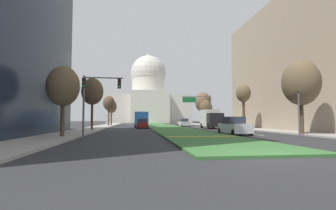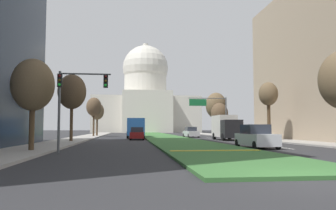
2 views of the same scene
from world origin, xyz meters
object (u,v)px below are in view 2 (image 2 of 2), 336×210
(street_tree_left_distant, at_px, (97,112))
(box_truck_delivery, at_px, (226,127))
(street_tree_right_far, at_px, (219,114))
(sedan_distant, at_px, (191,132))
(capitol_building, at_px, (145,101))
(street_tree_right_distant, at_px, (216,106))
(street_tree_right_mid, at_px, (268,95))
(city_bus, at_px, (135,126))
(traffic_light_near_left, at_px, (73,93))
(street_tree_left_mid, at_px, (72,92))
(sedan_midblock, at_px, (137,134))
(overhead_guide_sign, at_px, (212,108))
(sedan_lead_stopped, at_px, (256,137))
(street_tree_left_far, at_px, (94,107))
(street_tree_left_near, at_px, (33,85))

(street_tree_left_distant, height_order, box_truck_delivery, street_tree_left_distant)
(street_tree_right_far, bearing_deg, box_truck_delivery, -102.94)
(sedan_distant, xyz_separation_m, box_truck_delivery, (2.40, -11.71, 0.88))
(capitol_building, height_order, street_tree_right_distant, capitol_building)
(sedan_distant, bearing_deg, street_tree_right_mid, -67.37)
(box_truck_delivery, xyz_separation_m, city_bus, (-11.51, 10.39, 0.09))
(traffic_light_near_left, bearing_deg, street_tree_left_mid, 99.95)
(sedan_distant, bearing_deg, sedan_midblock, -132.82)
(sedan_distant, distance_m, box_truck_delivery, 11.98)
(street_tree_left_mid, distance_m, street_tree_left_distant, 23.17)
(overhead_guide_sign, distance_m, sedan_distant, 5.27)
(street_tree_left_mid, height_order, sedan_distant, street_tree_left_mid)
(sedan_lead_stopped, height_order, sedan_distant, sedan_lead_stopped)
(street_tree_right_distant, distance_m, box_truck_delivery, 20.52)
(overhead_guide_sign, bearing_deg, street_tree_right_far, 65.17)
(street_tree_right_distant, bearing_deg, street_tree_left_mid, -133.73)
(traffic_light_near_left, bearing_deg, city_bus, 81.58)
(street_tree_left_distant, bearing_deg, traffic_light_near_left, -86.74)
(sedan_midblock, relative_size, box_truck_delivery, 0.66)
(street_tree_right_far, distance_m, street_tree_left_distant, 22.21)
(sedan_lead_stopped, relative_size, sedan_midblock, 1.11)
(street_tree_left_far, distance_m, street_tree_left_distant, 3.63)
(street_tree_left_mid, distance_m, street_tree_right_mid, 22.91)
(street_tree_right_distant, relative_size, city_bus, 0.75)
(street_tree_left_distant, distance_m, sedan_midblock, 18.68)
(traffic_light_near_left, distance_m, street_tree_left_far, 35.53)
(street_tree_left_mid, distance_m, box_truck_delivery, 19.64)
(street_tree_left_near, bearing_deg, sedan_distant, 61.70)
(street_tree_left_near, bearing_deg, sedan_lead_stopped, 8.28)
(sedan_distant, relative_size, box_truck_delivery, 0.71)
(city_bus, bearing_deg, street_tree_right_far, 22.72)
(street_tree_right_mid, height_order, street_tree_right_far, street_tree_right_mid)
(street_tree_left_near, bearing_deg, street_tree_left_distant, 89.09)
(overhead_guide_sign, height_order, sedan_distant, overhead_guide_sign)
(street_tree_right_mid, bearing_deg, capitol_building, 98.50)
(overhead_guide_sign, bearing_deg, street_tree_left_far, 163.87)
(street_tree_right_far, distance_m, sedan_midblock, 21.56)
(sedan_midblock, xyz_separation_m, city_bus, (-0.10, 8.40, 0.99))
(street_tree_left_mid, bearing_deg, sedan_lead_stopped, -37.02)
(street_tree_left_distant, bearing_deg, street_tree_right_mid, -45.67)
(street_tree_right_mid, relative_size, street_tree_left_far, 1.05)
(street_tree_right_mid, height_order, sedan_lead_stopped, street_tree_right_mid)
(street_tree_left_far, xyz_separation_m, street_tree_right_distant, (22.49, 4.31, 0.70))
(traffic_light_near_left, height_order, street_tree_left_far, street_tree_left_far)
(street_tree_left_distant, bearing_deg, street_tree_left_far, -93.55)
(street_tree_left_near, bearing_deg, street_tree_right_distant, 59.31)
(street_tree_left_near, relative_size, street_tree_left_far, 0.92)
(street_tree_left_near, distance_m, street_tree_right_far, 42.26)
(traffic_light_near_left, height_order, sedan_lead_stopped, traffic_light_near_left)
(sedan_lead_stopped, bearing_deg, street_tree_right_distant, 79.72)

